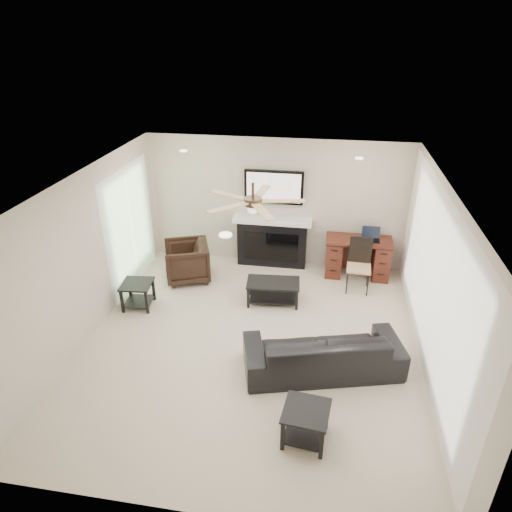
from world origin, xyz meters
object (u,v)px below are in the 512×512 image
object	(u,v)px
sofa	(323,351)
fireplace_unit	(272,220)
armchair	(187,261)
desk	(357,258)
coffee_table	(273,292)

from	to	relation	value
sofa	fireplace_unit	world-z (taller)	fireplace_unit
armchair	desk	world-z (taller)	desk
armchair	coffee_table	distance (m)	1.79
armchair	desk	bearing A→B (deg)	81.29
armchair	coffee_table	bearing A→B (deg)	51.71
desk	fireplace_unit	bearing A→B (deg)	173.86
sofa	desk	bearing A→B (deg)	-116.10
coffee_table	fireplace_unit	size ratio (longest dim) A/B	0.47
fireplace_unit	desk	bearing A→B (deg)	-6.14
sofa	coffee_table	bearing A→B (deg)	-75.59
armchair	desk	distance (m)	3.22
armchair	fireplace_unit	world-z (taller)	fireplace_unit
armchair	coffee_table	xyz separation A→B (m)	(1.70, -0.55, -0.17)
sofa	fireplace_unit	size ratio (longest dim) A/B	1.13
sofa	desk	xyz separation A→B (m)	(0.55, 2.80, 0.07)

